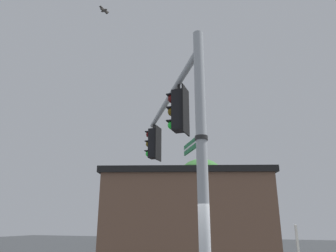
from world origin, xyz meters
TOP-DOWN VIEW (x-y plane):
  - signal_pole at (0.00, 0.00)m, footprint 0.21×0.21m
  - mast_arm at (2.29, 1.48)m, footprint 4.66×3.10m
  - traffic_light_nearest_pole at (1.34, 0.89)m, footprint 0.54×0.49m
  - traffic_light_mid_inner at (4.26, 2.79)m, footprint 0.54×0.49m
  - street_name_sign at (0.32, 0.21)m, footprint 1.11×0.78m
  - bird_flying at (1.63, 3.46)m, footprint 0.41×0.26m
  - storefront_building at (11.35, 3.76)m, footprint 9.69×10.11m
  - tree_by_storefront at (13.17, 3.29)m, footprint 3.22×3.22m

SIDE VIEW (x-z plane):
  - storefront_building at x=11.35m, z-range 0.01..4.70m
  - signal_pole at x=0.00m, z-range 0.00..6.03m
  - street_name_sign at x=0.32m, z-range 3.61..3.83m
  - tree_by_storefront at x=13.17m, z-range 1.33..7.28m
  - traffic_light_nearest_pole at x=1.34m, z-range 4.18..5.50m
  - traffic_light_mid_inner at x=4.26m, z-range 4.18..5.50m
  - mast_arm at x=2.29m, z-range 5.54..5.69m
  - bird_flying at x=1.63m, z-range 8.64..8.74m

